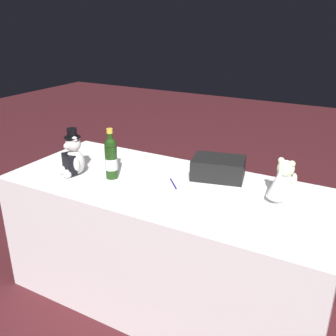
% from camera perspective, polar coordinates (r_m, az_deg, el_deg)
% --- Properties ---
extents(ground_plane, '(12.00, 12.00, 0.00)m').
position_cam_1_polar(ground_plane, '(2.52, -0.00, -18.28)').
color(ground_plane, '#47191E').
extents(reception_table, '(1.85, 0.79, 0.75)m').
position_cam_1_polar(reception_table, '(2.30, -0.00, -11.09)').
color(reception_table, white).
rests_on(reception_table, ground_plane).
extents(teddy_bear_groom, '(0.15, 0.15, 0.28)m').
position_cam_1_polar(teddy_bear_groom, '(2.28, -14.07, 1.51)').
color(teddy_bear_groom, silver).
rests_on(teddy_bear_groom, reception_table).
extents(teddy_bear_bride, '(0.17, 0.20, 0.22)m').
position_cam_1_polar(teddy_bear_bride, '(1.99, 16.75, -2.17)').
color(teddy_bear_bride, white).
rests_on(teddy_bear_bride, reception_table).
extents(champagne_bottle, '(0.07, 0.07, 0.29)m').
position_cam_1_polar(champagne_bottle, '(2.18, -8.51, 1.57)').
color(champagne_bottle, '#193911').
rests_on(champagne_bottle, reception_table).
extents(signing_pen, '(0.10, 0.11, 0.01)m').
position_cam_1_polar(signing_pen, '(2.12, 0.77, -2.30)').
color(signing_pen, navy).
rests_on(signing_pen, reception_table).
extents(gift_case_black, '(0.33, 0.26, 0.12)m').
position_cam_1_polar(gift_case_black, '(2.20, 7.54, 0.01)').
color(gift_case_black, black).
rests_on(gift_case_black, reception_table).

